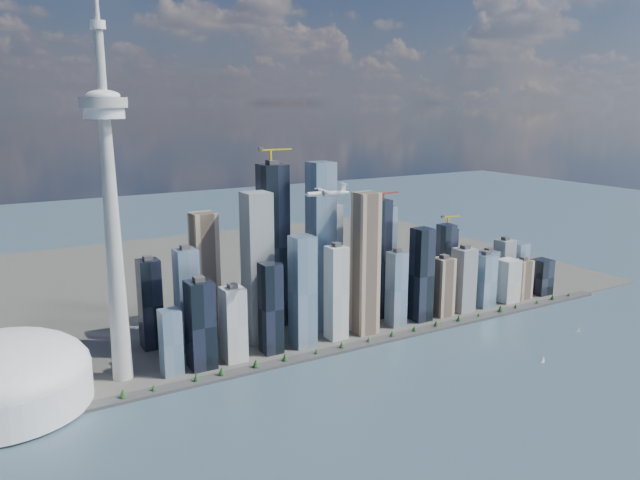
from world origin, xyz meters
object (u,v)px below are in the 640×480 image
sailboat_east (579,330)px  dome_stadium (2,378)px  airplane (327,193)px  sailboat_west (543,360)px  needle_tower (110,202)px

sailboat_east → dome_stadium: bearing=-168.5°
dome_stadium → sailboat_east: dome_stadium is taller
airplane → sailboat_west: (268.21, -140.85, -237.43)m
airplane → sailboat_west: 384.91m
dome_stadium → sailboat_west: dome_stadium is taller
sailboat_west → needle_tower: bearing=161.5°
airplane → needle_tower: bearing=167.5°
sailboat_west → airplane: bearing=158.4°
needle_tower → dome_stadium: needle_tower is taller
airplane → sailboat_east: size_ratio=6.34×
dome_stadium → airplane: airplane is taller
dome_stadium → sailboat_east: 825.32m
sailboat_east → needle_tower: bearing=-171.7°
airplane → sailboat_east: (413.96, -86.32, -237.73)m
sailboat_west → sailboat_east: sailboat_west is taller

